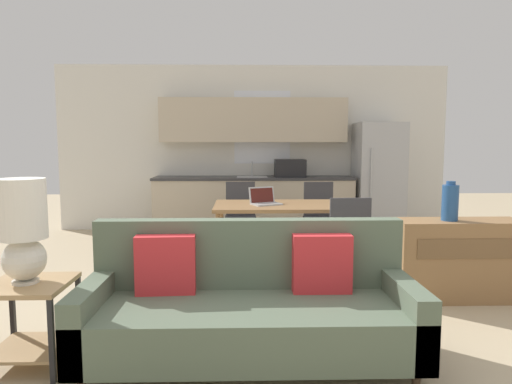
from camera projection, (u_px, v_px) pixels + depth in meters
ground_plane at (267, 354)px, 3.11m from camera, size 20.00×20.00×0.00m
wall_back at (253, 148)px, 7.57m from camera, size 6.40×0.07×2.70m
kitchen_counter at (254, 180)px, 7.32m from camera, size 3.17×0.65×2.15m
refrigerator at (378, 178)px, 7.28m from camera, size 0.72×0.72×1.76m
dining_table at (286, 209)px, 5.33m from camera, size 1.66×0.91×0.72m
couch at (249, 308)px, 3.02m from camera, size 2.14×0.80×0.90m
side_table at (30, 310)px, 2.90m from camera, size 0.49×0.49×0.55m
table_lamp at (23, 228)px, 2.84m from camera, size 0.29×0.29×0.66m
credenza at (458, 260)px, 4.17m from camera, size 1.14×0.39×0.73m
vase at (450, 202)px, 4.09m from camera, size 0.14×0.14×0.36m
dining_chair_far_left at (241, 213)px, 6.17m from camera, size 0.43×0.43×0.91m
dining_chair_far_right at (320, 213)px, 6.14m from camera, size 0.42×0.42×0.91m
dining_chair_near_right at (347, 238)px, 4.53m from camera, size 0.43×0.43×0.91m
laptop at (264, 200)px, 5.31m from camera, size 0.40×0.37×0.20m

